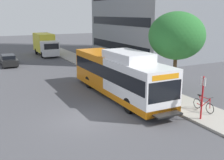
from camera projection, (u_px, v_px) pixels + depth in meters
The scene contains 8 objects.
ground_plane at pixel (52, 88), 23.34m from camera, with size 120.00×120.00×0.00m, color #4C4C51.
sidewalk_curb at pixel (133, 83), 24.68m from camera, with size 3.00×56.00×0.14m, color #A8A399.
transit_bus at pixel (118, 75), 20.68m from camera, with size 2.58×12.25×3.65m.
bus_stop_sign_pole at pixel (202, 95), 15.80m from camera, with size 0.10×0.36×2.60m.
bicycle_parked at pixel (203, 105), 17.40m from camera, with size 0.52×1.76×1.02m.
street_tree_near_stop at pixel (177, 36), 20.01m from camera, with size 4.17×4.17×6.28m.
parked_car_far_lane at pixel (8, 60), 33.21m from camera, with size 1.80×4.50×1.33m.
box_truck_background at pixel (45, 44), 40.99m from camera, with size 2.32×7.01×3.25m.
Camera 1 is at (-5.56, -14.41, 6.27)m, focal length 43.43 mm.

